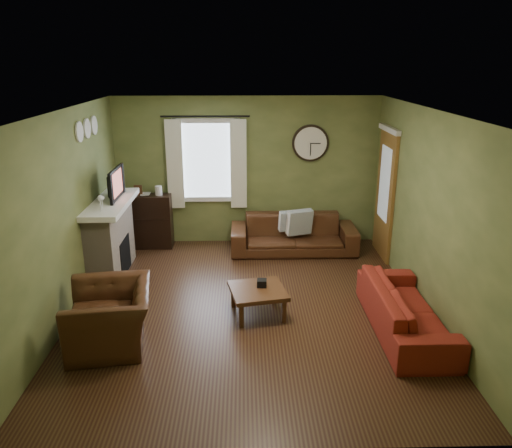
{
  "coord_description": "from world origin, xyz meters",
  "views": [
    {
      "loc": [
        -0.07,
        -6.04,
        3.19
      ],
      "look_at": [
        0.1,
        0.4,
        1.05
      ],
      "focal_mm": 35.0,
      "sensor_mm": 36.0,
      "label": 1
    }
  ],
  "objects_px": {
    "armchair": "(110,317)",
    "bookshelf": "(149,221)",
    "sofa_red": "(405,309)",
    "coffee_table": "(258,302)",
    "sofa_brown": "(293,234)"
  },
  "relations": [
    {
      "from": "coffee_table",
      "to": "bookshelf",
      "type": "bearing_deg",
      "value": 125.93
    },
    {
      "from": "bookshelf",
      "to": "armchair",
      "type": "distance_m",
      "value": 3.2
    },
    {
      "from": "sofa_red",
      "to": "coffee_table",
      "type": "height_order",
      "value": "sofa_red"
    },
    {
      "from": "bookshelf",
      "to": "armchair",
      "type": "bearing_deg",
      "value": -88.06
    },
    {
      "from": "armchair",
      "to": "coffee_table",
      "type": "height_order",
      "value": "armchair"
    },
    {
      "from": "sofa_red",
      "to": "armchair",
      "type": "relative_size",
      "value": 1.82
    },
    {
      "from": "sofa_brown",
      "to": "sofa_red",
      "type": "xyz_separation_m",
      "value": [
        1.11,
        -2.7,
        -0.03
      ]
    },
    {
      "from": "coffee_table",
      "to": "sofa_red",
      "type": "bearing_deg",
      "value": -14.0
    },
    {
      "from": "bookshelf",
      "to": "coffee_table",
      "type": "relative_size",
      "value": 1.39
    },
    {
      "from": "bookshelf",
      "to": "sofa_red",
      "type": "xyz_separation_m",
      "value": [
        3.63,
        -2.99,
        -0.19
      ]
    },
    {
      "from": "sofa_brown",
      "to": "bookshelf",
      "type": "bearing_deg",
      "value": 173.49
    },
    {
      "from": "sofa_brown",
      "to": "sofa_red",
      "type": "height_order",
      "value": "sofa_brown"
    },
    {
      "from": "armchair",
      "to": "sofa_brown",
      "type": "bearing_deg",
      "value": 131.17
    },
    {
      "from": "armchair",
      "to": "bookshelf",
      "type": "bearing_deg",
      "value": 172.82
    },
    {
      "from": "sofa_red",
      "to": "coffee_table",
      "type": "distance_m",
      "value": 1.85
    }
  ]
}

